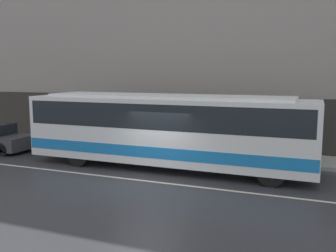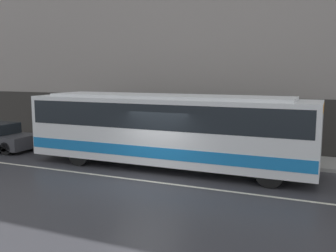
% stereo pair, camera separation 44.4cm
% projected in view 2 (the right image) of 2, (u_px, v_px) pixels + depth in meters
% --- Properties ---
extents(ground_plane, '(60.00, 60.00, 0.00)m').
position_uv_depth(ground_plane, '(149.00, 181.00, 13.89)').
color(ground_plane, '#333338').
extents(sidewalk, '(60.00, 2.43, 0.16)m').
position_uv_depth(sidewalk, '(195.00, 152.00, 18.63)').
color(sidewalk, '#A09E99').
rests_on(sidewalk, ground_plane).
extents(building_facade, '(60.00, 0.35, 13.85)m').
position_uv_depth(building_facade, '(205.00, 19.00, 18.94)').
color(building_facade, gray).
rests_on(building_facade, ground_plane).
extents(lane_stripe, '(54.00, 0.14, 0.01)m').
position_uv_depth(lane_stripe, '(149.00, 181.00, 13.89)').
color(lane_stripe, beige).
rests_on(lane_stripe, ground_plane).
extents(transit_bus, '(12.10, 2.60, 3.10)m').
position_uv_depth(transit_bus, '(167.00, 127.00, 15.68)').
color(transit_bus, white).
rests_on(transit_bus, ground_plane).
extents(pedestrian_waiting, '(0.36, 0.36, 1.70)m').
position_uv_depth(pedestrian_waiting, '(222.00, 137.00, 17.98)').
color(pedestrian_waiting, '#1E5933').
rests_on(pedestrian_waiting, sidewalk).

